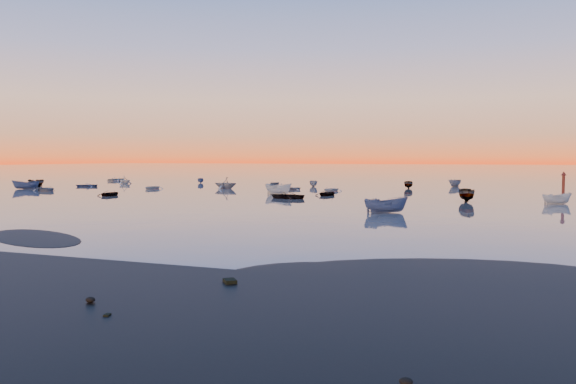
% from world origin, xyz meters
% --- Properties ---
extents(ground, '(600.00, 600.00, 0.00)m').
position_xyz_m(ground, '(0.00, 100.00, 0.00)').
color(ground, slate).
rests_on(ground, ground).
extents(mud_lobes, '(140.00, 6.00, 0.07)m').
position_xyz_m(mud_lobes, '(0.00, -1.00, 0.01)').
color(mud_lobes, black).
rests_on(mud_lobes, ground).
extents(moored_fleet, '(124.00, 58.00, 1.20)m').
position_xyz_m(moored_fleet, '(0.00, 53.00, 0.00)').
color(moored_fleet, beige).
rests_on(moored_fleet, ground).
extents(boat_near_left, '(3.84, 4.63, 1.08)m').
position_xyz_m(boat_near_left, '(-45.57, 40.61, 0.00)').
color(boat_near_left, slate).
rests_on(boat_near_left, ground).
extents(boat_near_center, '(3.12, 3.80, 1.22)m').
position_xyz_m(boat_near_center, '(23.97, 41.58, 0.00)').
color(boat_near_center, beige).
rests_on(boat_near_center, ground).
extents(channel_marker, '(0.98, 0.98, 3.47)m').
position_xyz_m(channel_marker, '(25.57, 51.65, 1.37)').
color(channel_marker, '#4A170F').
rests_on(channel_marker, ground).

